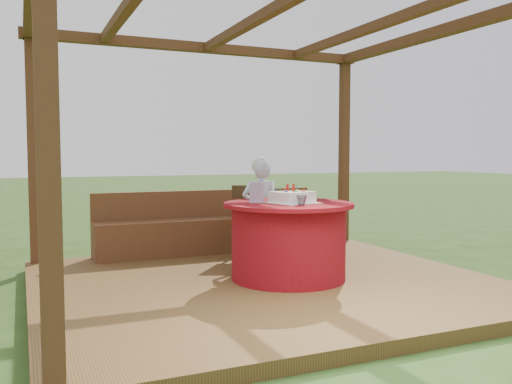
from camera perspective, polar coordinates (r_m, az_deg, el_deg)
ground at (r=5.62m, az=1.03°, el=-10.38°), size 60.00×60.00×0.00m
deck at (r=5.61m, az=1.03°, el=-9.79°), size 4.50×4.00×0.12m
pergola at (r=5.54m, az=1.07°, el=14.50°), size 4.50×4.00×2.72m
bench at (r=7.12m, az=-4.73°, el=-4.19°), size 3.00×0.42×0.80m
table at (r=5.57m, az=3.43°, el=-5.09°), size 1.32×1.32×0.78m
chair at (r=6.66m, az=-0.69°, el=-2.72°), size 0.58×0.58×0.89m
elderly_woman at (r=6.43m, az=0.49°, el=-1.73°), size 0.52×0.43×1.25m
birthday_cake at (r=5.49m, az=3.84°, el=-0.54°), size 0.54×0.54×0.19m
gift_bag at (r=5.50m, az=0.04°, el=-0.06°), size 0.17×0.14×0.21m
drinking_glass at (r=5.24m, az=4.81°, el=-0.88°), size 0.13×0.13×0.10m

